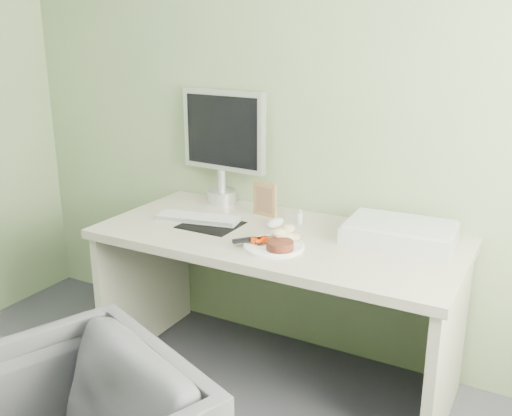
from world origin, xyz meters
The scene contains 14 objects.
wall_back centered at (0.00, 2.00, 1.35)m, with size 3.50×3.50×0.00m, color gray.
desk centered at (0.00, 1.62, 0.55)m, with size 1.60×0.75×0.73m.
plate centered at (0.06, 1.47, 0.74)m, with size 0.25×0.25×0.01m, color white.
steak centered at (0.11, 1.43, 0.76)m, with size 0.11×0.11×0.04m, color black.
potato_pile centered at (0.09, 1.52, 0.78)m, with size 0.12×0.09×0.07m, color #AA8752.
carrot_heap centered at (0.00, 1.46, 0.77)m, with size 0.07×0.06×0.04m, color #DE3904.
steak_knife centered at (-0.04, 1.45, 0.76)m, with size 0.16×0.19×0.02m.
mousepad centered at (-0.32, 1.58, 0.73)m, with size 0.26×0.23×0.00m, color black.
keyboard centered at (-0.41, 1.61, 0.74)m, with size 0.39×0.12×0.02m, color white.
computer_mouse centered at (-0.05, 1.71, 0.75)m, with size 0.06×0.11×0.04m, color white.
photo_frame centered at (-0.17, 1.83, 0.81)m, with size 0.13×0.02×0.16m, color olive.
eyedrop_bottle centered at (0.03, 1.80, 0.76)m, with size 0.02×0.02×0.07m.
scanner centered at (0.49, 1.80, 0.77)m, with size 0.45×0.30×0.07m, color #B3B5BB.
monitor centered at (-0.47, 1.94, 1.05)m, with size 0.48×0.15×0.58m.
Camera 1 is at (1.05, -0.49, 1.58)m, focal length 40.00 mm.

